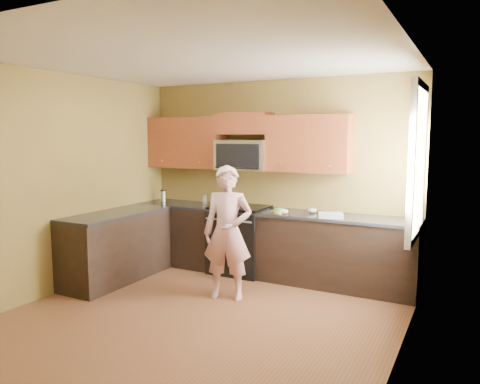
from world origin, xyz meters
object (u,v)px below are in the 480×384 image
Objects in this scene: woman at (228,233)px; butter_tub at (279,214)px; microwave at (244,170)px; stove at (240,239)px; travel_mug at (163,201)px; frying_pan at (233,206)px.

butter_tub is at bearing 53.32° from woman.
stove is at bearing -90.00° from microwave.
microwave is 4.30× the size of travel_mug.
travel_mug is at bearing 173.35° from butter_tub.
frying_pan reaches higher than butter_tub.
frying_pan is at bearing -109.34° from microwave.
butter_tub is at bearing 1.68° from frying_pan.
microwave reaches higher than stove.
stove is 0.48m from frying_pan.
woman is at bearing -55.73° from frying_pan.
travel_mug is at bearing -177.70° from microwave.
woman is 1.04m from frying_pan.
butter_tub is (0.73, -0.10, -0.03)m from frying_pan.
microwave is 1.48m from travel_mug.
travel_mug is (-1.31, 0.14, -0.03)m from frying_pan.
microwave reaches higher than frying_pan.
microwave is 0.90m from butter_tub.
travel_mug is (-1.38, 0.07, 0.45)m from stove.
frying_pan is (-0.43, 0.93, 0.16)m from woman.
frying_pan is at bearing -5.93° from travel_mug.
woman reaches higher than stove.
microwave is 1.50× the size of frying_pan.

